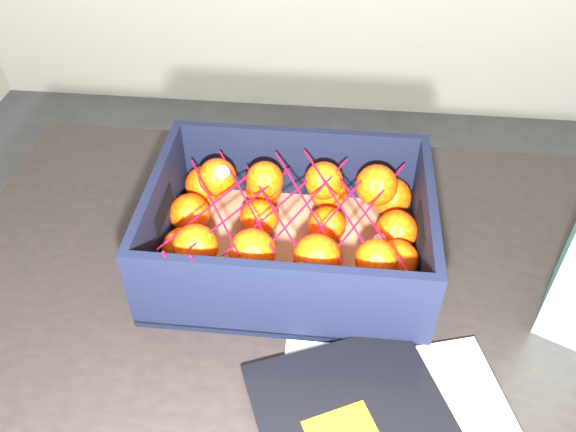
# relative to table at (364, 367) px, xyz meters

# --- Properties ---
(table) EXTENTS (1.21, 0.81, 0.75)m
(table) POSITION_rel_table_xyz_m (0.00, 0.00, 0.00)
(table) COLOR black
(table) RESTS_ON ground
(produce_crate) EXTENTS (0.37, 0.28, 0.13)m
(produce_crate) POSITION_rel_table_xyz_m (-0.12, 0.11, 0.14)
(produce_crate) COLOR brown
(produce_crate) RESTS_ON table
(clementine_heap) EXTENTS (0.36, 0.26, 0.10)m
(clementine_heap) POSITION_rel_table_xyz_m (-0.12, 0.11, 0.15)
(clementine_heap) COLOR #FF3805
(clementine_heap) RESTS_ON produce_crate
(mesh_net) EXTENTS (0.31, 0.25, 0.09)m
(mesh_net) POSITION_rel_table_xyz_m (-0.13, 0.10, 0.20)
(mesh_net) COLOR #B60621
(mesh_net) RESTS_ON clementine_heap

